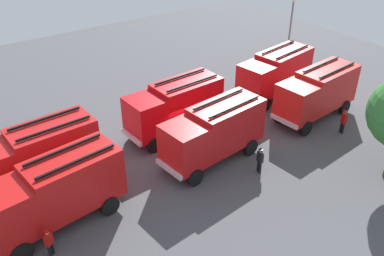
# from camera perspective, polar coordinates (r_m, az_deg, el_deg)

# --- Properties ---
(ground_plane) EXTENTS (56.19, 56.19, 0.00)m
(ground_plane) POSITION_cam_1_polar(r_m,az_deg,el_deg) (28.61, 0.00, -2.39)
(ground_plane) COLOR #4C4C51
(fire_truck_0) EXTENTS (7.47, 3.56, 3.88)m
(fire_truck_0) POSITION_cam_1_polar(r_m,az_deg,el_deg) (34.93, 11.38, 7.57)
(fire_truck_0) COLOR red
(fire_truck_0) RESTS_ON ground
(fire_truck_1) EXTENTS (7.31, 3.05, 3.88)m
(fire_truck_1) POSITION_cam_1_polar(r_m,az_deg,el_deg) (29.09, -2.37, 3.14)
(fire_truck_1) COLOR red
(fire_truck_1) RESTS_ON ground
(fire_truck_2) EXTENTS (7.31, 3.05, 3.88)m
(fire_truck_2) POSITION_cam_1_polar(r_m,az_deg,el_deg) (25.63, -20.50, -3.34)
(fire_truck_2) COLOR red
(fire_truck_2) RESTS_ON ground
(fire_truck_3) EXTENTS (7.37, 3.22, 3.88)m
(fire_truck_3) POSITION_cam_1_polar(r_m,az_deg,el_deg) (32.35, 16.80, 4.82)
(fire_truck_3) COLOR red
(fire_truck_3) RESTS_ON ground
(fire_truck_4) EXTENTS (7.40, 3.30, 3.88)m
(fire_truck_4) POSITION_cam_1_polar(r_m,az_deg,el_deg) (26.14, 3.01, -0.41)
(fire_truck_4) COLOR red
(fire_truck_4) RESTS_ON ground
(fire_truck_5) EXTENTS (7.43, 3.40, 3.88)m
(fire_truck_5) POSITION_cam_1_polar(r_m,az_deg,el_deg) (22.56, -18.17, -8.08)
(fire_truck_5) COLOR red
(fire_truck_5) RESTS_ON ground
(firefighter_0) EXTENTS (0.35, 0.47, 1.77)m
(firefighter_0) POSITION_cam_1_polar(r_m,az_deg,el_deg) (31.40, 20.06, 0.96)
(firefighter_0) COLOR black
(firefighter_0) RESTS_ON ground
(firefighter_2) EXTENTS (0.48, 0.44, 1.61)m
(firefighter_2) POSITION_cam_1_polar(r_m,az_deg,el_deg) (21.75, -19.01, -14.53)
(firefighter_2) COLOR black
(firefighter_2) RESTS_ON ground
(firefighter_3) EXTENTS (0.30, 0.45, 1.70)m
(firefighter_3) POSITION_cam_1_polar(r_m,az_deg,el_deg) (25.96, 9.30, -4.28)
(firefighter_3) COLOR black
(firefighter_3) RESTS_ON ground
(traffic_cone_0) EXTENTS (0.46, 0.46, 0.66)m
(traffic_cone_0) POSITION_cam_1_polar(r_m,az_deg,el_deg) (28.71, -11.57, -2.21)
(traffic_cone_0) COLOR #F2600C
(traffic_cone_0) RESTS_ON ground
(traffic_cone_1) EXTENTS (0.45, 0.45, 0.65)m
(traffic_cone_1) POSITION_cam_1_polar(r_m,az_deg,el_deg) (34.26, 1.78, 4.32)
(traffic_cone_1) COLOR #F2600C
(traffic_cone_1) RESTS_ON ground
(traffic_cone_2) EXTENTS (0.43, 0.43, 0.61)m
(traffic_cone_2) POSITION_cam_1_polar(r_m,az_deg,el_deg) (29.47, 4.21, -0.68)
(traffic_cone_2) COLOR #F2600C
(traffic_cone_2) RESTS_ON ground
(lamppost) EXTENTS (0.36, 0.36, 6.53)m
(lamppost) POSITION_cam_1_polar(r_m,az_deg,el_deg) (40.36, 13.32, 13.16)
(lamppost) COLOR slate
(lamppost) RESTS_ON ground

